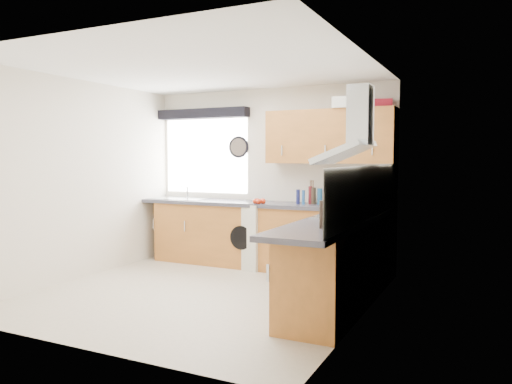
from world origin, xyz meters
The scene contains 35 objects.
ground_plane centered at (0.00, 0.00, 0.00)m, with size 3.60×3.60×0.00m, color beige.
ceiling centered at (0.00, 0.00, 2.50)m, with size 3.60×3.60×0.02m, color white.
wall_back centered at (0.00, 1.80, 1.25)m, with size 3.60×0.02×2.50m, color silver.
wall_front centered at (0.00, -1.80, 1.25)m, with size 3.60×0.02×2.50m, color silver.
wall_left centered at (-1.80, 0.00, 1.25)m, with size 0.02×3.60×2.50m, color silver.
wall_right centered at (1.80, 0.00, 1.25)m, with size 0.02×3.60×2.50m, color silver.
window centered at (-1.05, 1.79, 1.55)m, with size 1.40×0.02×1.10m, color beige.
window_blind centered at (-1.05, 1.70, 2.18)m, with size 1.50×0.18×0.14m, color black.
splashback centered at (1.79, 0.30, 1.18)m, with size 0.01×3.00×0.54m, color white.
base_cab_back centered at (-0.10, 1.51, 0.43)m, with size 3.00×0.58×0.86m, color #985A24.
base_cab_corner centered at (1.50, 1.50, 0.43)m, with size 0.60×0.60×0.86m, color #985A24.
base_cab_right centered at (1.51, 0.15, 0.43)m, with size 0.58×2.10×0.86m, color #985A24.
worktop_back centered at (0.00, 1.50, 0.89)m, with size 3.60×0.62×0.05m, color #2F2F38.
worktop_right centered at (1.50, 0.00, 0.89)m, with size 0.62×2.42×0.05m, color #2F2F38.
sink centered at (-1.33, 1.50, 0.95)m, with size 0.84×0.46×0.10m, color #B6BFC7, non-canonical shape.
oven centered at (1.50, 0.30, 0.42)m, with size 0.56×0.58×0.85m, color black.
hob_plate centered at (1.50, 0.30, 0.92)m, with size 0.52×0.52×0.01m, color #B6BFC7.
extractor_hood centered at (1.60, 0.30, 1.77)m, with size 0.52×0.78×0.66m, color #B6BFC7, non-canonical shape.
upper_cabinets centered at (0.95, 1.62, 1.80)m, with size 1.70×0.35×0.70m, color #985A24.
washing_machine centered at (-0.15, 1.52, 0.45)m, with size 0.61×0.59×0.89m, color beige.
wall_clock centered at (-0.49, 1.78, 1.68)m, with size 0.32×0.32×0.04m, color black.
casserole centered at (1.21, 1.52, 2.22)m, with size 0.33×0.24×0.14m, color beige.
storage_box centered at (1.60, 1.72, 2.20)m, with size 0.24×0.20×0.11m, color #AE1A2E.
utensil_pot centered at (0.68, 1.70, 0.97)m, with size 0.09×0.09×0.13m, color gray.
kitchen_roll centered at (1.62, 1.05, 1.02)m, with size 0.10×0.10×0.23m, color beige.
tomato_cluster centered at (0.08, 1.30, 0.95)m, with size 0.15×0.15×0.07m, color red, non-canonical shape.
jar_0 centered at (0.57, 1.47, 1.01)m, with size 0.05×0.05×0.19m, color #151948.
jar_1 centered at (0.75, 1.56, 1.02)m, with size 0.07×0.07×0.22m, color #33281C.
jar_2 centered at (0.64, 1.47, 1.00)m, with size 0.04×0.04×0.19m, color navy.
jar_3 centered at (0.85, 1.54, 1.02)m, with size 0.07×0.07×0.21m, color navy.
jar_4 centered at (1.08, 1.54, 0.99)m, with size 0.07×0.07×0.16m, color brown.
jar_5 centered at (0.96, 1.64, 0.96)m, with size 0.04×0.04×0.10m, color #1A1343.
jar_6 centered at (1.11, 1.48, 1.00)m, with size 0.06×0.06×0.18m, color navy.
jar_7 centered at (0.71, 1.54, 1.03)m, with size 0.05×0.05×0.24m, color #501015.
bottle_0 centered at (1.58, -0.56, 1.03)m, with size 0.06×0.06×0.24m, color black.
Camera 1 is at (2.93, -4.69, 1.53)m, focal length 35.00 mm.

